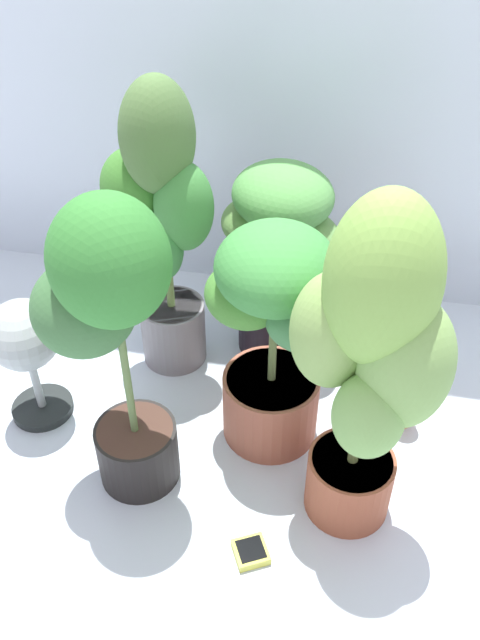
{
  "coord_description": "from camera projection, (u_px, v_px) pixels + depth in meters",
  "views": [
    {
      "loc": [
        0.2,
        -1.18,
        1.49
      ],
      "look_at": [
        -0.07,
        0.16,
        0.37
      ],
      "focal_mm": 37.42,
      "sensor_mm": 36.0,
      "label": 1
    }
  ],
  "objects": [
    {
      "name": "potted_plant_front_right",
      "position": [
        372.0,
        357.0,
        1.41
      ],
      "size": [
        0.41,
        0.35,
        0.92
      ],
      "color": "#9B4F34",
      "rests_on": "ground"
    },
    {
      "name": "potted_plant_back_left",
      "position": [
        162.0,
        217.0,
        1.87
      ],
      "size": [
        0.39,
        0.28,
        0.92
      ],
      "color": "slate",
      "rests_on": "ground"
    },
    {
      "name": "hygrometer_box",
      "position": [
        251.0,
        552.0,
        1.63
      ],
      "size": [
        0.11,
        0.11,
        0.03
      ],
      "rotation": [
        0.0,
        0.0,
        0.48
      ],
      "color": "#D1D245",
      "rests_on": "ground"
    },
    {
      "name": "floor_fan",
      "position": [
        25.0,
        342.0,
        1.84
      ],
      "size": [
        0.29,
        0.29,
        0.4
      ],
      "rotation": [
        0.0,
        0.0,
        2.43
      ],
      "color": "black",
      "rests_on": "ground"
    },
    {
      "name": "nutrient_bottle",
      "position": [
        405.0,
        393.0,
        1.91
      ],
      "size": [
        0.08,
        0.08,
        0.24
      ],
      "color": "#C5612E",
      "rests_on": "ground"
    },
    {
      "name": "potted_plant_front_left",
      "position": [
        109.0,
        322.0,
        1.51
      ],
      "size": [
        0.42,
        0.35,
        0.85
      ],
      "color": "black",
      "rests_on": "ground"
    },
    {
      "name": "potted_plant_back_center",
      "position": [
        281.0,
        247.0,
        2.0
      ],
      "size": [
        0.45,
        0.4,
        0.65
      ],
      "color": "black",
      "rests_on": "ground"
    },
    {
      "name": "potted_plant_center",
      "position": [
        273.0,
        327.0,
        1.71
      ],
      "size": [
        0.43,
        0.4,
        0.68
      ],
      "color": "#99533C",
      "rests_on": "ground"
    },
    {
      "name": "ground_plane",
      "position": [
        252.0,
        460.0,
        1.87
      ],
      "size": [
        8.0,
        8.0,
        0.0
      ],
      "primitive_type": "plane",
      "color": "silver",
      "rests_on": "ground"
    }
  ]
}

